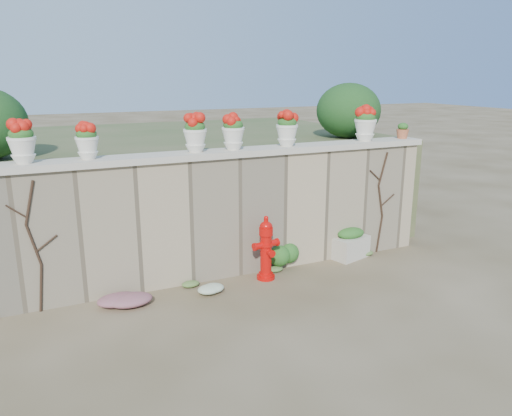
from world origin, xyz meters
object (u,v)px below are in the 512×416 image
fire_hydrant (266,248)px  terracotta_pot (403,131)px  urn_pot_0 (22,142)px  planter_box (350,244)px

fire_hydrant → terracotta_pot: (3.06, 0.49, 1.69)m
fire_hydrant → urn_pot_0: size_ratio=1.84×
fire_hydrant → urn_pot_0: 3.91m
planter_box → urn_pot_0: urn_pot_0 is taller
fire_hydrant → planter_box: (1.83, 0.24, -0.27)m
fire_hydrant → planter_box: size_ratio=1.39×
fire_hydrant → urn_pot_0: urn_pot_0 is taller
planter_box → terracotta_pot: terracotta_pot is taller
terracotta_pot → urn_pot_0: bearing=-180.0°
planter_box → urn_pot_0: bearing=161.3°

